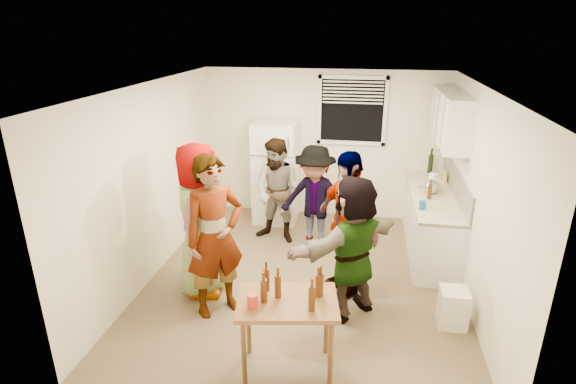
% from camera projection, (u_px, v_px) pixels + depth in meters
% --- Properties ---
extents(room, '(4.00, 4.50, 2.50)m').
position_uv_depth(room, '(304.00, 279.00, 5.94)').
color(room, white).
rests_on(room, ground).
extents(window, '(1.12, 0.10, 1.06)m').
position_uv_depth(window, '(352.00, 111.00, 7.26)').
color(window, white).
rests_on(window, room).
extents(refrigerator, '(0.70, 0.70, 1.70)m').
position_uv_depth(refrigerator, '(276.00, 172.00, 7.50)').
color(refrigerator, white).
rests_on(refrigerator, ground).
extents(counter_lower, '(0.60, 2.20, 0.86)m').
position_uv_depth(counter_lower, '(430.00, 223.00, 6.58)').
color(counter_lower, white).
rests_on(counter_lower, ground).
extents(countertop, '(0.64, 2.22, 0.04)m').
position_uv_depth(countertop, '(434.00, 194.00, 6.42)').
color(countertop, beige).
rests_on(countertop, counter_lower).
extents(backsplash, '(0.03, 2.20, 0.36)m').
position_uv_depth(backsplash, '(456.00, 182.00, 6.31)').
color(backsplash, '#B4AFA6').
rests_on(backsplash, countertop).
extents(upper_cabinets, '(0.34, 1.60, 0.70)m').
position_uv_depth(upper_cabinets, '(450.00, 118.00, 6.21)').
color(upper_cabinets, white).
rests_on(upper_cabinets, room).
extents(kettle, '(0.26, 0.22, 0.21)m').
position_uv_depth(kettle, '(430.00, 193.00, 6.41)').
color(kettle, silver).
rests_on(kettle, countertop).
extents(paper_towel, '(0.12, 0.12, 0.25)m').
position_uv_depth(paper_towel, '(431.00, 190.00, 6.53)').
color(paper_towel, white).
rests_on(paper_towel, countertop).
extents(wine_bottle, '(0.08, 0.08, 0.30)m').
position_uv_depth(wine_bottle, '(429.00, 173.00, 7.28)').
color(wine_bottle, black).
rests_on(wine_bottle, countertop).
extents(beer_bottle_counter, '(0.06, 0.06, 0.22)m').
position_uv_depth(beer_bottle_counter, '(429.00, 199.00, 6.20)').
color(beer_bottle_counter, '#47230C').
rests_on(beer_bottle_counter, countertop).
extents(blue_cup, '(0.09, 0.09, 0.12)m').
position_uv_depth(blue_cup, '(422.00, 209.00, 5.85)').
color(blue_cup, blue).
rests_on(blue_cup, countertop).
extents(picture_frame, '(0.02, 0.19, 0.16)m').
position_uv_depth(picture_frame, '(445.00, 177.00, 6.86)').
color(picture_frame, '#E8C85A').
rests_on(picture_frame, countertop).
extents(trash_bin, '(0.30, 0.30, 0.44)m').
position_uv_depth(trash_bin, '(453.00, 305.00, 4.95)').
color(trash_bin, white).
rests_on(trash_bin, ground).
extents(serving_table, '(1.02, 0.76, 0.78)m').
position_uv_depth(serving_table, '(287.00, 368.00, 4.39)').
color(serving_table, brown).
rests_on(serving_table, ground).
extents(beer_bottle_table, '(0.06, 0.06, 0.24)m').
position_uv_depth(beer_bottle_table, '(312.00, 310.00, 3.98)').
color(beer_bottle_table, '#47230C').
rests_on(beer_bottle_table, serving_table).
extents(red_cup, '(0.10, 0.10, 0.13)m').
position_uv_depth(red_cup, '(253.00, 307.00, 4.03)').
color(red_cup, red).
rests_on(red_cup, serving_table).
extents(guest_grey, '(1.94, 0.99, 0.61)m').
position_uv_depth(guest_grey, '(205.00, 288.00, 5.72)').
color(guest_grey, '#999999').
rests_on(guest_grey, ground).
extents(guest_stripe, '(1.78, 1.87, 0.45)m').
position_uv_depth(guest_stripe, '(220.00, 309.00, 5.31)').
color(guest_stripe, '#141933').
rests_on(guest_stripe, ground).
extents(guest_back_left, '(1.15, 1.75, 0.61)m').
position_uv_depth(guest_back_left, '(279.00, 240.00, 7.02)').
color(guest_back_left, brown).
rests_on(guest_back_left, ground).
extents(guest_back_right, '(1.36, 1.79, 0.60)m').
position_uv_depth(guest_back_right, '(313.00, 250.00, 6.69)').
color(guest_back_right, '#3D3E43').
rests_on(guest_back_right, ground).
extents(guest_black, '(2.09, 1.98, 0.45)m').
position_uv_depth(guest_black, '(344.00, 289.00, 5.71)').
color(guest_black, black).
rests_on(guest_black, ground).
extents(guest_orange, '(2.29, 2.29, 0.50)m').
position_uv_depth(guest_orange, '(349.00, 311.00, 5.27)').
color(guest_orange, '#E17D4A').
rests_on(guest_orange, ground).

